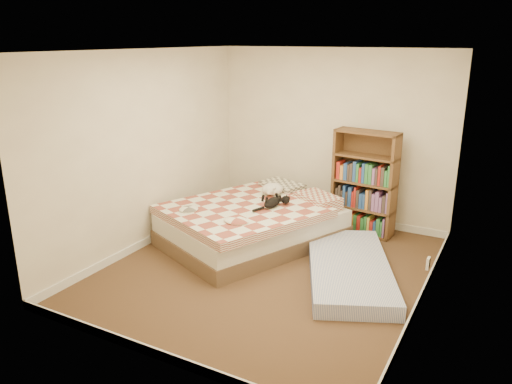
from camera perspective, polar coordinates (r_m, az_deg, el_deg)
The scene contains 6 objects.
room at distance 5.57m, azimuth 1.49°, elevation 2.35°, with size 3.51×4.01×2.51m.
bed at distance 6.66m, azimuth -0.21°, elevation -3.49°, with size 2.30×2.65×0.59m.
bookshelf at distance 7.06m, azimuth 12.24°, elevation -0.37°, with size 0.90×0.38×1.44m.
floor_mattress at distance 5.89m, azimuth 10.58°, elevation -8.61°, with size 0.88×1.96×0.18m, color #7581C3.
black_cat at distance 6.46m, azimuth 2.00°, elevation -1.12°, with size 0.34×0.59×0.13m.
white_dog at distance 6.93m, azimuth 1.94°, elevation 0.33°, with size 0.42×0.43×0.16m.
Camera 1 is at (2.44, -4.79, 2.64)m, focal length 35.00 mm.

